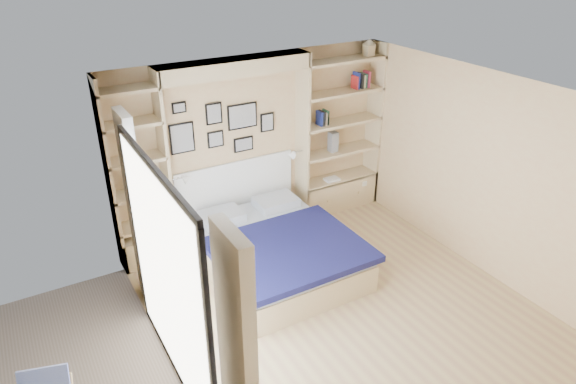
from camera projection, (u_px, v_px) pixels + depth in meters
ground at (343, 308)px, 5.92m from camera, size 4.50×4.50×0.00m
room_shell at (251, 182)px, 6.44m from camera, size 4.50×4.50×4.50m
bed at (275, 250)px, 6.51m from camera, size 1.76×2.23×1.07m
photo_gallery at (222, 127)px, 6.71m from camera, size 1.48×0.02×0.82m
reading_lamps at (241, 166)px, 6.83m from camera, size 1.92×0.12×0.15m
shelf_decor at (327, 105)px, 7.24m from camera, size 3.58×0.23×2.03m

